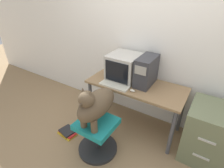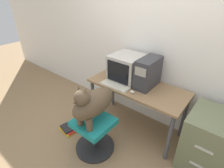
# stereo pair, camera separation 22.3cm
# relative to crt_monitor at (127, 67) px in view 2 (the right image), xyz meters

# --- Properties ---
(ground_plane) EXTENTS (12.00, 12.00, 0.00)m
(ground_plane) POSITION_rel_crt_monitor_xyz_m (0.23, -0.37, -0.90)
(ground_plane) COLOR #937551
(wall_back) EXTENTS (8.00, 0.05, 2.60)m
(wall_back) POSITION_rel_crt_monitor_xyz_m (0.23, 0.29, 0.40)
(wall_back) COLOR white
(wall_back) RESTS_ON ground_plane
(desk) EXTENTS (1.33, 0.59, 0.72)m
(desk) POSITION_rel_crt_monitor_xyz_m (0.23, -0.07, -0.28)
(desk) COLOR olive
(desk) RESTS_ON ground_plane
(crt_monitor) EXTENTS (0.41, 0.43, 0.36)m
(crt_monitor) POSITION_rel_crt_monitor_xyz_m (0.00, 0.00, 0.00)
(crt_monitor) COLOR #B7B2A8
(crt_monitor) RESTS_ON desk
(pc_tower) EXTENTS (0.20, 0.41, 0.39)m
(pc_tower) POSITION_rel_crt_monitor_xyz_m (0.33, 0.01, 0.02)
(pc_tower) COLOR #333338
(pc_tower) RESTS_ON desk
(keyboard) EXTENTS (0.41, 0.14, 0.03)m
(keyboard) POSITION_rel_crt_monitor_xyz_m (0.01, -0.28, -0.16)
(keyboard) COLOR beige
(keyboard) RESTS_ON desk
(computer_mouse) EXTENTS (0.07, 0.04, 0.03)m
(computer_mouse) POSITION_rel_crt_monitor_xyz_m (0.28, -0.27, -0.16)
(computer_mouse) COLOR beige
(computer_mouse) RESTS_ON desk
(office_chair) EXTENTS (0.51, 0.51, 0.47)m
(office_chair) POSITION_rel_crt_monitor_xyz_m (0.05, -0.75, -0.65)
(office_chair) COLOR #262628
(office_chair) RESTS_ON ground_plane
(dog) EXTENTS (0.28, 0.60, 0.53)m
(dog) POSITION_rel_crt_monitor_xyz_m (0.05, -0.75, -0.17)
(dog) COLOR brown
(dog) RESTS_ON office_chair
(filing_cabinet) EXTENTS (0.49, 0.57, 0.71)m
(filing_cabinet) POSITION_rel_crt_monitor_xyz_m (1.21, -0.10, -0.55)
(filing_cabinet) COLOR #6B7251
(filing_cabinet) RESTS_ON ground_plane
(book_stack_floor) EXTENTS (0.27, 0.22, 0.06)m
(book_stack_floor) POSITION_rel_crt_monitor_xyz_m (-0.49, -0.76, -0.87)
(book_stack_floor) COLOR gold
(book_stack_floor) RESTS_ON ground_plane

